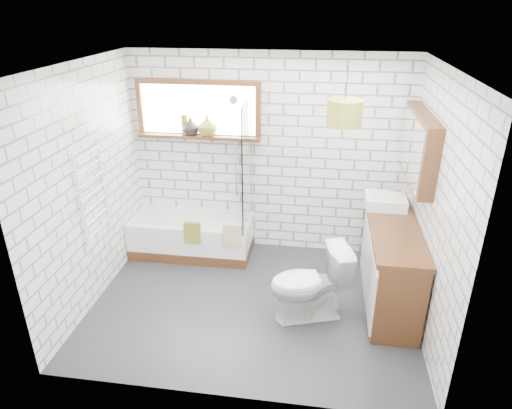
# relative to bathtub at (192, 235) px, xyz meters

# --- Properties ---
(floor) EXTENTS (3.40, 2.60, 0.01)m
(floor) POSITION_rel_bathtub_xyz_m (0.94, -0.97, -0.25)
(floor) COLOR #252529
(floor) RESTS_ON ground
(ceiling) EXTENTS (3.40, 2.60, 0.01)m
(ceiling) POSITION_rel_bathtub_xyz_m (0.94, -0.97, 2.26)
(ceiling) COLOR white
(ceiling) RESTS_ON ground
(wall_back) EXTENTS (3.40, 0.01, 2.50)m
(wall_back) POSITION_rel_bathtub_xyz_m (0.94, 0.34, 1.01)
(wall_back) COLOR white
(wall_back) RESTS_ON ground
(wall_front) EXTENTS (3.40, 0.01, 2.50)m
(wall_front) POSITION_rel_bathtub_xyz_m (0.94, -2.27, 1.01)
(wall_front) COLOR white
(wall_front) RESTS_ON ground
(wall_left) EXTENTS (0.01, 2.60, 2.50)m
(wall_left) POSITION_rel_bathtub_xyz_m (-0.77, -0.97, 1.01)
(wall_left) COLOR white
(wall_left) RESTS_ON ground
(wall_right) EXTENTS (0.01, 2.60, 2.50)m
(wall_right) POSITION_rel_bathtub_xyz_m (2.64, -0.97, 1.01)
(wall_right) COLOR white
(wall_right) RESTS_ON ground
(window) EXTENTS (1.52, 0.16, 0.68)m
(window) POSITION_rel_bathtub_xyz_m (0.09, 0.29, 1.56)
(window) COLOR #3C2010
(window) RESTS_ON wall_back
(towel_radiator) EXTENTS (0.06, 0.52, 1.00)m
(towel_radiator) POSITION_rel_bathtub_xyz_m (-0.72, -0.97, 0.96)
(towel_radiator) COLOR white
(towel_radiator) RESTS_ON wall_left
(mirror_cabinet) EXTENTS (0.16, 1.20, 0.70)m
(mirror_cabinet) POSITION_rel_bathtub_xyz_m (2.56, -0.37, 1.41)
(mirror_cabinet) COLOR #3C2010
(mirror_cabinet) RESTS_ON wall_right
(shower_riser) EXTENTS (0.02, 0.02, 1.30)m
(shower_riser) POSITION_rel_bathtub_xyz_m (0.54, 0.29, 1.11)
(shower_riser) COLOR silver
(shower_riser) RESTS_ON wall_back
(bathtub) EXTENTS (1.51, 0.67, 0.49)m
(bathtub) POSITION_rel_bathtub_xyz_m (0.00, 0.00, 0.00)
(bathtub) COLOR white
(bathtub) RESTS_ON floor
(shower_screen) EXTENTS (0.02, 0.72, 1.50)m
(shower_screen) POSITION_rel_bathtub_xyz_m (0.73, 0.00, 0.99)
(shower_screen) COLOR white
(shower_screen) RESTS_ON bathtub
(towel_green) EXTENTS (0.20, 0.05, 0.27)m
(towel_green) POSITION_rel_bathtub_xyz_m (0.11, -0.33, 0.22)
(towel_green) COLOR olive
(towel_green) RESTS_ON bathtub
(towel_beige) EXTENTS (0.22, 0.05, 0.29)m
(towel_beige) POSITION_rel_bathtub_xyz_m (0.60, -0.33, 0.22)
(towel_beige) COLOR tan
(towel_beige) RESTS_ON bathtub
(vanity) EXTENTS (0.50, 1.56, 0.89)m
(vanity) POSITION_rel_bathtub_xyz_m (2.38, -0.69, 0.20)
(vanity) COLOR #3C2010
(vanity) RESTS_ON floor
(basin) EXTENTS (0.44, 0.38, 0.13)m
(basin) POSITION_rel_bathtub_xyz_m (2.32, -0.19, 0.71)
(basin) COLOR white
(basin) RESTS_ON vanity
(tap) EXTENTS (0.03, 0.03, 0.14)m
(tap) POSITION_rel_bathtub_xyz_m (2.48, -0.19, 0.77)
(tap) COLOR silver
(tap) RESTS_ON vanity
(toilet) EXTENTS (0.67, 0.89, 0.80)m
(toilet) POSITION_rel_bathtub_xyz_m (1.54, -1.11, 0.16)
(toilet) COLOR white
(toilet) RESTS_ON floor
(vase_olive) EXTENTS (0.29, 0.29, 0.25)m
(vase_olive) POSITION_rel_bathtub_xyz_m (0.20, 0.26, 1.36)
(vase_olive) COLOR olive
(vase_olive) RESTS_ON window
(vase_dark) EXTENTS (0.26, 0.26, 0.21)m
(vase_dark) POSITION_rel_bathtub_xyz_m (-0.01, 0.26, 1.34)
(vase_dark) COLOR black
(vase_dark) RESTS_ON window
(bottle) EXTENTS (0.10, 0.10, 0.25)m
(bottle) POSITION_rel_bathtub_xyz_m (-0.08, 0.26, 1.36)
(bottle) COLOR olive
(bottle) RESTS_ON window
(pendant) EXTENTS (0.31, 0.31, 0.23)m
(pendant) POSITION_rel_bathtub_xyz_m (1.76, -0.91, 1.86)
(pendant) COLOR olive
(pendant) RESTS_ON ceiling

